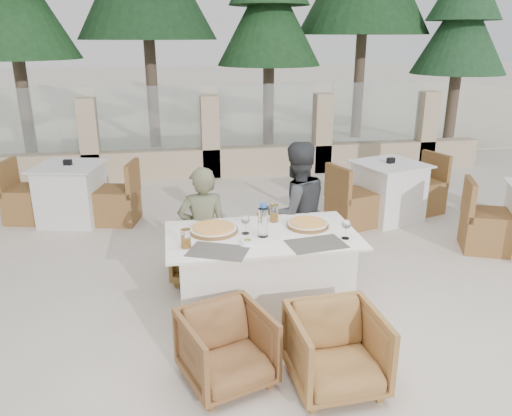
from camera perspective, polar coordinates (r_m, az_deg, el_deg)
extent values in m
plane|color=beige|center=(4.45, 0.55, -12.65)|extent=(80.00, 80.00, 0.00)
cube|color=beige|center=(17.89, -7.80, 11.35)|extent=(30.00, 16.00, 0.01)
cone|color=#1E4620|center=(11.09, -26.18, 19.34)|extent=(2.42, 2.42, 5.50)
cone|color=#1D4420|center=(11.14, 1.49, 19.85)|extent=(2.20, 2.20, 5.00)
cone|color=#214B29|center=(11.95, 22.31, 17.26)|extent=(1.98, 1.98, 4.50)
cube|color=#524C46|center=(3.86, -4.35, -4.94)|extent=(0.53, 0.45, 0.00)
cube|color=#4F4A44|center=(4.01, 6.91, -4.09)|extent=(0.49, 0.36, 0.00)
cylinder|color=#C6671B|center=(4.23, -4.89, -2.39)|extent=(0.53, 0.53, 0.05)
cylinder|color=orange|center=(4.35, 5.92, -1.85)|extent=(0.41, 0.41, 0.05)
cylinder|color=#A3BFD7|center=(4.08, 0.81, -1.39)|extent=(0.09, 0.09, 0.29)
cylinder|color=#C5771B|center=(3.93, -8.03, -3.47)|extent=(0.09, 0.09, 0.15)
cylinder|color=orange|center=(4.44, 2.07, -0.60)|extent=(0.10, 0.10, 0.15)
imported|color=olive|center=(5.08, -6.20, -5.14)|extent=(0.68, 0.69, 0.53)
imported|color=brown|center=(5.07, 4.38, -4.58)|extent=(0.67, 0.69, 0.62)
imported|color=brown|center=(3.63, -3.37, -15.71)|extent=(0.74, 0.75, 0.54)
imported|color=olive|center=(3.62, 9.14, -15.74)|extent=(0.64, 0.66, 0.57)
imported|color=#5B5D43|center=(4.61, -6.04, -2.85)|extent=(0.46, 0.30, 1.25)
imported|color=#333538|center=(4.88, 4.57, -0.57)|extent=(0.79, 0.67, 1.41)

